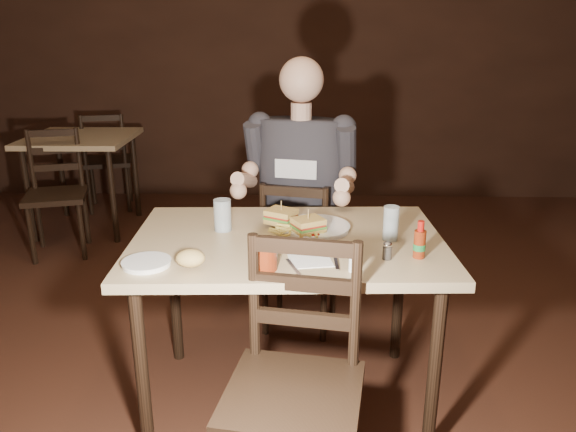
{
  "coord_description": "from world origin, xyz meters",
  "views": [
    {
      "loc": [
        0.05,
        -1.84,
        1.59
      ],
      "look_at": [
        -0.01,
        0.34,
        0.85
      ],
      "focal_mm": 35.0,
      "sensor_mm": 36.0,
      "label": 1
    }
  ],
  "objects_px": {
    "chair_near": "(293,395)",
    "hot_sauce": "(420,239)",
    "bg_table": "(81,147)",
    "chair_far": "(301,253)",
    "glass_left": "(223,215)",
    "bg_chair_near": "(56,195)",
    "side_plate": "(147,264)",
    "main_table": "(288,256)",
    "bg_chair_far": "(107,161)",
    "dinner_plate": "(315,228)",
    "diner": "(299,161)",
    "glass_right": "(391,223)",
    "syrup_dispenser": "(265,254)"
  },
  "relations": [
    {
      "from": "glass_right",
      "to": "side_plate",
      "type": "xyz_separation_m",
      "value": [
        -0.91,
        -0.28,
        -0.06
      ]
    },
    {
      "from": "bg_chair_far",
      "to": "syrup_dispenser",
      "type": "relative_size",
      "value": 7.75
    },
    {
      "from": "bg_chair_near",
      "to": "hot_sauce",
      "type": "xyz_separation_m",
      "value": [
        2.2,
        -1.84,
        0.4
      ]
    },
    {
      "from": "main_table",
      "to": "chair_far",
      "type": "distance_m",
      "value": 0.74
    },
    {
      "from": "bg_table",
      "to": "side_plate",
      "type": "height_order",
      "value": "side_plate"
    },
    {
      "from": "bg_chair_far",
      "to": "bg_chair_near",
      "type": "bearing_deg",
      "value": 74.96
    },
    {
      "from": "chair_far",
      "to": "glass_left",
      "type": "height_order",
      "value": "glass_left"
    },
    {
      "from": "side_plate",
      "to": "main_table",
      "type": "bearing_deg",
      "value": 29.64
    },
    {
      "from": "glass_left",
      "to": "main_table",
      "type": "bearing_deg",
      "value": -18.28
    },
    {
      "from": "chair_near",
      "to": "diner",
      "type": "xyz_separation_m",
      "value": [
        0.0,
        1.24,
        0.48
      ]
    },
    {
      "from": "chair_far",
      "to": "dinner_plate",
      "type": "relative_size",
      "value": 2.93
    },
    {
      "from": "bg_chair_near",
      "to": "syrup_dispenser",
      "type": "height_order",
      "value": "bg_chair_near"
    },
    {
      "from": "side_plate",
      "to": "bg_chair_far",
      "type": "bearing_deg",
      "value": 111.65
    },
    {
      "from": "diner",
      "to": "dinner_plate",
      "type": "bearing_deg",
      "value": -70.52
    },
    {
      "from": "chair_near",
      "to": "hot_sauce",
      "type": "bearing_deg",
      "value": 52.6
    },
    {
      "from": "bg_chair_far",
      "to": "glass_left",
      "type": "height_order",
      "value": "glass_left"
    },
    {
      "from": "bg_table",
      "to": "bg_chair_far",
      "type": "bearing_deg",
      "value": 90.0
    },
    {
      "from": "chair_far",
      "to": "bg_chair_far",
      "type": "xyz_separation_m",
      "value": [
        -1.76,
        2.08,
        0.02
      ]
    },
    {
      "from": "glass_left",
      "to": "hot_sauce",
      "type": "bearing_deg",
      "value": -19.43
    },
    {
      "from": "dinner_plate",
      "to": "side_plate",
      "type": "bearing_deg",
      "value": -147.49
    },
    {
      "from": "chair_far",
      "to": "bg_chair_far",
      "type": "distance_m",
      "value": 2.72
    },
    {
      "from": "dinner_plate",
      "to": "bg_chair_near",
      "type": "bearing_deg",
      "value": 139.53
    },
    {
      "from": "chair_far",
      "to": "glass_right",
      "type": "relative_size",
      "value": 6.03
    },
    {
      "from": "bg_chair_near",
      "to": "side_plate",
      "type": "distance_m",
      "value": 2.31
    },
    {
      "from": "chair_far",
      "to": "glass_left",
      "type": "bearing_deg",
      "value": 72.76
    },
    {
      "from": "bg_chair_far",
      "to": "dinner_plate",
      "type": "height_order",
      "value": "bg_chair_far"
    },
    {
      "from": "chair_near",
      "to": "syrup_dispenser",
      "type": "height_order",
      "value": "chair_near"
    },
    {
      "from": "dinner_plate",
      "to": "syrup_dispenser",
      "type": "bearing_deg",
      "value": -113.87
    },
    {
      "from": "bg_chair_far",
      "to": "glass_right",
      "type": "height_order",
      "value": "glass_right"
    },
    {
      "from": "diner",
      "to": "glass_left",
      "type": "bearing_deg",
      "value": -108.66
    },
    {
      "from": "bg_table",
      "to": "chair_far",
      "type": "bearing_deg",
      "value": -40.97
    },
    {
      "from": "main_table",
      "to": "chair_far",
      "type": "bearing_deg",
      "value": 85.9
    },
    {
      "from": "glass_right",
      "to": "diner",
      "type": "bearing_deg",
      "value": 120.71
    },
    {
      "from": "bg_table",
      "to": "syrup_dispenser",
      "type": "xyz_separation_m",
      "value": [
        1.64,
        -2.51,
        0.15
      ]
    },
    {
      "from": "dinner_plate",
      "to": "hot_sauce",
      "type": "xyz_separation_m",
      "value": [
        0.38,
        -0.29,
        0.06
      ]
    },
    {
      "from": "bg_table",
      "to": "bg_chair_near",
      "type": "relative_size",
      "value": 0.92
    },
    {
      "from": "chair_near",
      "to": "bg_chair_far",
      "type": "relative_size",
      "value": 1.06
    },
    {
      "from": "glass_right",
      "to": "chair_near",
      "type": "bearing_deg",
      "value": -121.79
    },
    {
      "from": "syrup_dispenser",
      "to": "side_plate",
      "type": "height_order",
      "value": "syrup_dispenser"
    },
    {
      "from": "glass_left",
      "to": "bg_chair_near",
      "type": "bearing_deg",
      "value": 132.42
    },
    {
      "from": "chair_near",
      "to": "glass_right",
      "type": "height_order",
      "value": "chair_near"
    },
    {
      "from": "side_plate",
      "to": "hot_sauce",
      "type": "bearing_deg",
      "value": 5.98
    },
    {
      "from": "bg_table",
      "to": "side_plate",
      "type": "relative_size",
      "value": 4.73
    },
    {
      "from": "glass_right",
      "to": "bg_chair_near",
      "type": "bearing_deg",
      "value": 141.98
    },
    {
      "from": "bg_table",
      "to": "bg_chair_near",
      "type": "xyz_separation_m",
      "value": [
        0.0,
        -0.55,
        -0.24
      ]
    },
    {
      "from": "bg_chair_near",
      "to": "dinner_plate",
      "type": "height_order",
      "value": "bg_chair_near"
    },
    {
      "from": "chair_near",
      "to": "side_plate",
      "type": "xyz_separation_m",
      "value": [
        -0.54,
        0.33,
        0.31
      ]
    },
    {
      "from": "bg_table",
      "to": "glass_right",
      "type": "bearing_deg",
      "value": -46.15
    },
    {
      "from": "chair_near",
      "to": "bg_chair_near",
      "type": "relative_size",
      "value": 1.05
    },
    {
      "from": "bg_table",
      "to": "chair_near",
      "type": "xyz_separation_m",
      "value": [
        1.74,
        -2.82,
        -0.21
      ]
    }
  ]
}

